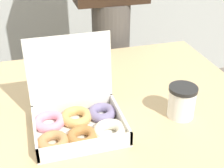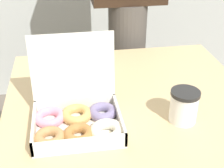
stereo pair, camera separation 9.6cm
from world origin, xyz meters
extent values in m
cube|color=white|center=(-0.21, -0.15, 0.73)|extent=(0.27, 0.22, 0.01)
cube|color=white|center=(-0.34, -0.15, 0.75)|extent=(0.01, 0.22, 0.04)
cube|color=white|center=(-0.07, -0.15, 0.75)|extent=(0.01, 0.22, 0.04)
cube|color=white|center=(-0.21, -0.26, 0.75)|extent=(0.27, 0.01, 0.04)
cube|color=white|center=(-0.21, -0.04, 0.75)|extent=(0.27, 0.01, 0.04)
cube|color=white|center=(-0.21, -0.03, 0.89)|extent=(0.27, 0.03, 0.22)
torus|color=#B27F4C|center=(-0.29, -0.20, 0.74)|extent=(0.12, 0.12, 0.03)
torus|color=pink|center=(-0.29, -0.10, 0.74)|extent=(0.11, 0.11, 0.03)
torus|color=#A87038|center=(-0.21, -0.20, 0.75)|extent=(0.10, 0.10, 0.03)
torus|color=tan|center=(-0.21, -0.10, 0.74)|extent=(0.12, 0.12, 0.03)
torus|color=silver|center=(-0.12, -0.20, 0.75)|extent=(0.12, 0.12, 0.03)
torus|color=slate|center=(-0.12, -0.10, 0.75)|extent=(0.10, 0.10, 0.03)
cylinder|color=white|center=(0.14, -0.15, 0.77)|extent=(0.09, 0.09, 0.10)
cylinder|color=black|center=(0.14, -0.15, 0.83)|extent=(0.09, 0.09, 0.01)
cylinder|color=#4C4742|center=(0.11, 0.61, 0.45)|extent=(0.20, 0.20, 0.91)
camera|label=1|loc=(-0.32, -0.92, 1.34)|focal=50.00mm
camera|label=2|loc=(-0.23, -0.94, 1.34)|focal=50.00mm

